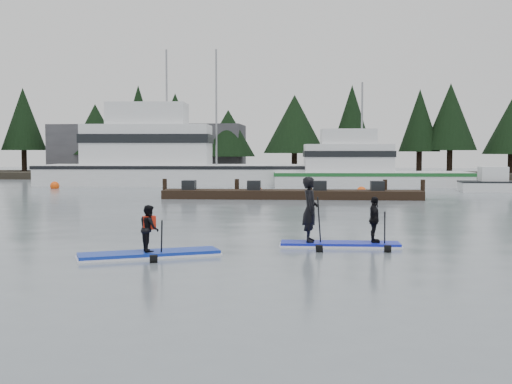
# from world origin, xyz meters

# --- Properties ---
(ground) EXTENTS (160.00, 160.00, 0.00)m
(ground) POSITION_xyz_m (0.00, 0.00, 0.00)
(ground) COLOR slate
(ground) RESTS_ON ground
(far_shore) EXTENTS (70.00, 8.00, 0.60)m
(far_shore) POSITION_xyz_m (0.00, 42.00, 0.30)
(far_shore) COLOR #2D281E
(far_shore) RESTS_ON ground
(treeline) EXTENTS (60.00, 4.00, 8.00)m
(treeline) POSITION_xyz_m (0.00, 42.00, 0.00)
(treeline) COLOR black
(treeline) RESTS_ON ground
(waterfront_building) EXTENTS (18.00, 6.00, 5.00)m
(waterfront_building) POSITION_xyz_m (-14.00, 44.00, 2.50)
(waterfront_building) COLOR #4C4C51
(waterfront_building) RESTS_ON ground
(fishing_boat_large) EXTENTS (20.76, 6.99, 11.22)m
(fishing_boat_large) POSITION_xyz_m (-8.66, 30.63, 0.88)
(fishing_boat_large) COLOR white
(fishing_boat_large) RESTS_ON ground
(fishing_boat_medium) EXTENTS (13.77, 4.81, 8.19)m
(fishing_boat_medium) POSITION_xyz_m (5.46, 29.30, 0.57)
(fishing_boat_medium) COLOR white
(fishing_boat_medium) RESTS_ON ground
(skiff) EXTENTS (5.64, 1.73, 0.66)m
(skiff) POSITION_xyz_m (13.78, 24.63, 0.33)
(skiff) COLOR white
(skiff) RESTS_ON ground
(floating_dock) EXTENTS (13.68, 2.12, 0.45)m
(floating_dock) POSITION_xyz_m (0.76, 17.70, 0.23)
(floating_dock) COLOR black
(floating_dock) RESTS_ON ground
(buoy_b) EXTENTS (0.52, 0.52, 0.52)m
(buoy_b) POSITION_xyz_m (-1.57, 23.15, 0.00)
(buoy_b) COLOR #F54E0C
(buoy_b) RESTS_ON ground
(buoy_c) EXTENTS (0.60, 0.60, 0.60)m
(buoy_c) POSITION_xyz_m (11.36, 25.55, 0.00)
(buoy_c) COLOR #F54E0C
(buoy_c) RESTS_ON ground
(buoy_d) EXTENTS (0.58, 0.58, 0.58)m
(buoy_d) POSITION_xyz_m (4.68, 21.50, 0.00)
(buoy_d) COLOR #F54E0C
(buoy_d) RESTS_ON ground
(buoy_a) EXTENTS (0.62, 0.62, 0.62)m
(buoy_a) POSITION_xyz_m (-15.49, 25.27, 0.00)
(buoy_a) COLOR #F54E0C
(buoy_a) RESTS_ON ground
(paddleboard_solo) EXTENTS (3.37, 2.13, 1.75)m
(paddleboard_solo) POSITION_xyz_m (-1.86, -1.31, 0.35)
(paddleboard_solo) COLOR #112DA4
(paddleboard_solo) RESTS_ON ground
(paddleboard_duo) EXTENTS (3.17, 1.13, 2.33)m
(paddleboard_duo) POSITION_xyz_m (2.62, 0.83, 0.66)
(paddleboard_duo) COLOR #131FB7
(paddleboard_duo) RESTS_ON ground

